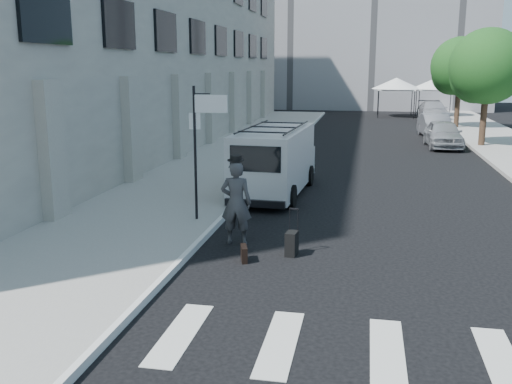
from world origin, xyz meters
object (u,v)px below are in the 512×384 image
at_px(suitcase, 292,243).
at_px(parked_car_b, 435,126).
at_px(businessman, 236,203).
at_px(cargo_van, 275,160).
at_px(parked_car_c, 433,110).
at_px(briefcase, 244,254).
at_px(parked_car_a, 443,134).

height_order(suitcase, parked_car_b, parked_car_b).
xyz_separation_m(businessman, cargo_van, (0.03, 5.61, 0.12)).
height_order(businessman, parked_car_c, businessman).
bearing_deg(parked_car_b, suitcase, -108.16).
distance_m(cargo_van, parked_car_c, 29.69).
xyz_separation_m(suitcase, cargo_van, (-1.37, 6.21, 0.84)).
bearing_deg(briefcase, parked_car_b, 57.93).
relative_size(parked_car_a, parked_car_c, 0.84).
bearing_deg(parked_car_b, cargo_van, -117.01).
distance_m(briefcase, suitcase, 1.13).
xyz_separation_m(businessman, briefcase, (0.44, -1.19, -0.83)).
bearing_deg(businessman, parked_car_a, -114.13).
bearing_deg(cargo_van, parked_car_c, 77.53).
xyz_separation_m(businessman, parked_car_c, (7.98, 34.22, -0.28)).
relative_size(suitcase, cargo_van, 0.18).
height_order(businessman, briefcase, businessman).
relative_size(suitcase, parked_car_a, 0.25).
relative_size(businessman, cargo_van, 0.35).
xyz_separation_m(suitcase, parked_car_b, (5.49, 22.95, 0.42)).
xyz_separation_m(cargo_van, parked_car_c, (7.95, 28.61, -0.40)).
bearing_deg(suitcase, businessman, 163.68).
relative_size(suitcase, parked_car_b, 0.25).
height_order(cargo_van, parked_car_b, cargo_van).
bearing_deg(parked_car_a, cargo_van, -120.18).
bearing_deg(businessman, briefcase, 107.07).
xyz_separation_m(briefcase, cargo_van, (-0.41, 6.80, 0.95)).
relative_size(businessman, briefcase, 4.55).
distance_m(businessman, briefcase, 1.52).
distance_m(suitcase, cargo_van, 6.42).
height_order(parked_car_b, parked_car_c, parked_car_c).
xyz_separation_m(businessman, suitcase, (1.40, -0.60, -0.72)).
relative_size(parked_car_a, parked_car_b, 0.99).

